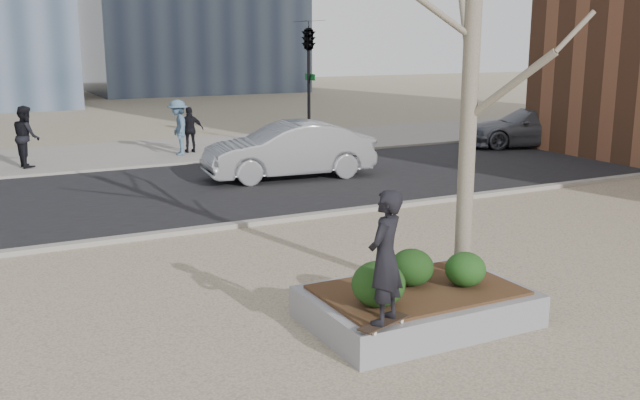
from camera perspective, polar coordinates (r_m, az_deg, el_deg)
name	(u,v)px	position (r m, az deg, el deg)	size (l,w,h in m)	color
ground	(355,335)	(9.74, 2.78, -10.70)	(120.00, 120.00, 0.00)	tan
street	(161,194)	(18.70, -12.61, 0.50)	(60.00, 8.00, 0.02)	black
far_sidewalk	(108,155)	(25.43, -16.63, 3.47)	(60.00, 6.00, 0.02)	gray
planter	(417,306)	(10.16, 7.75, -8.43)	(3.00, 2.00, 0.45)	gray
planter_mulch	(417,290)	(10.07, 7.79, -7.13)	(2.70, 1.70, 0.04)	#382314
sycamore_tree	(472,45)	(10.32, 12.06, 12.01)	(2.80, 2.80, 6.60)	gray
shrub_left	(378,284)	(9.28, 4.70, -6.72)	(0.70, 0.70, 0.60)	#113310
shrub_middle	(412,267)	(10.10, 7.35, -5.37)	(0.62, 0.62, 0.52)	black
shrub_right	(465,269)	(10.20, 11.56, -5.45)	(0.57, 0.57, 0.48)	#183A12
skateboard	(384,325)	(8.81, 5.13, -9.91)	(0.78, 0.20, 0.07)	black
skateboarder	(385,257)	(8.52, 5.24, -4.58)	(0.60, 0.39, 1.64)	black
car_silver	(289,150)	(20.20, -2.51, 4.00)	(1.67, 4.77, 1.57)	gray
car_third	(530,127)	(27.38, 16.47, 5.62)	(1.98, 4.86, 1.41)	#52555E
pedestrian_a	(26,136)	(23.69, -22.44, 4.73)	(0.91, 0.71, 1.88)	black
pedestrian_b	(178,127)	(24.70, -11.26, 5.72)	(1.21, 0.70, 1.87)	#45637C
pedestrian_c	(190,130)	(25.18, -10.34, 5.55)	(0.92, 0.38, 1.58)	black
traffic_light_far	(309,87)	(24.94, -0.90, 9.01)	(0.60, 2.48, 4.50)	black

